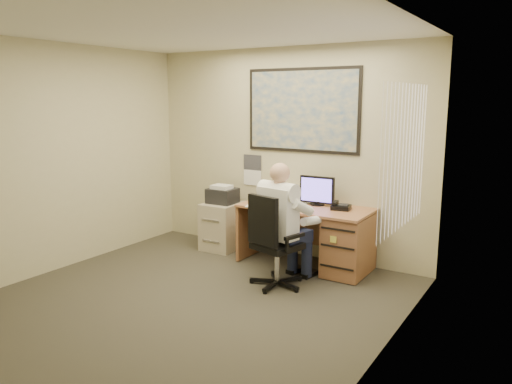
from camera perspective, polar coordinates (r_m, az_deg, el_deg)
The scene contains 8 objects.
room_shell at distance 4.75m, azimuth -9.80°, elevation 2.02°, with size 4.00×4.50×2.70m.
desk at distance 6.08m, azimuth 8.56°, elevation -4.81°, with size 1.60×0.97×1.10m.
world_map at distance 6.41m, azimuth 5.28°, elevation 9.27°, with size 1.56×0.03×1.06m, color #1E4C93.
wall_calendar at distance 6.86m, azimuth -0.42°, elevation 2.52°, with size 0.28×0.01×0.42m, color white.
window_blinds at distance 4.48m, azimuth 16.75°, elevation 3.80°, with size 0.06×1.40×1.30m, color beige, non-canonical shape.
filing_cabinet at distance 6.90m, azimuth -3.81°, elevation -3.37°, with size 0.48×0.57×0.89m.
office_chair at distance 5.52m, azimuth 2.32°, elevation -7.79°, with size 0.76×0.76×1.04m.
person at distance 5.48m, azimuth 2.64°, elevation -3.77°, with size 0.58×0.83×1.37m, color white, non-canonical shape.
Camera 1 is at (3.13, -3.50, 2.05)m, focal length 35.00 mm.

